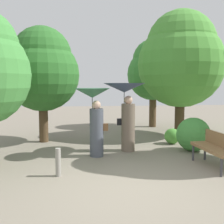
{
  "coord_description": "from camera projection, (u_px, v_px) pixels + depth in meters",
  "views": [
    {
      "loc": [
        -1.02,
        -5.33,
        2.05
      ],
      "look_at": [
        0.0,
        2.9,
        1.2
      ],
      "focal_mm": 44.91,
      "sensor_mm": 36.0,
      "label": 1
    }
  ],
  "objects": [
    {
      "name": "person_right",
      "position": [
        126.0,
        102.0,
        8.4
      ],
      "size": [
        1.27,
        1.27,
        2.06
      ],
      "rotation": [
        0.0,
        0.0,
        1.42
      ],
      "color": "#6B5B4C",
      "rests_on": "ground"
    },
    {
      "name": "tree_far_back",
      "position": [
        153.0,
        70.0,
        13.04
      ],
      "size": [
        2.43,
        2.43,
        4.1
      ],
      "color": "#4C3823",
      "rests_on": "ground"
    },
    {
      "name": "path_marker_post",
      "position": [
        58.0,
        162.0,
        6.17
      ],
      "size": [
        0.12,
        0.12,
        0.63
      ],
      "primitive_type": "cylinder",
      "color": "gray",
      "rests_on": "ground"
    },
    {
      "name": "tree_mid_left",
      "position": [
        42.0,
        69.0,
        9.61
      ],
      "size": [
        2.53,
        2.53,
        3.99
      ],
      "color": "#4C3823",
      "rests_on": "ground"
    },
    {
      "name": "bush_path_left",
      "position": [
        193.0,
        134.0,
        8.46
      ],
      "size": [
        1.02,
        1.02,
        1.02
      ],
      "primitive_type": "sphere",
      "color": "#428C3D",
      "rests_on": "ground"
    },
    {
      "name": "park_bench",
      "position": [
        216.0,
        147.0,
        6.81
      ],
      "size": [
        0.57,
        1.53,
        0.83
      ],
      "rotation": [
        0.0,
        0.0,
        -1.51
      ],
      "color": "#38383D",
      "rests_on": "ground"
    },
    {
      "name": "tree_mid_right",
      "position": [
        181.0,
        58.0,
        10.74
      ],
      "size": [
        3.31,
        3.31,
        4.84
      ],
      "color": "#42301E",
      "rests_on": "ground"
    },
    {
      "name": "ground_plane",
      "position": [
        130.0,
        186.0,
        5.59
      ],
      "size": [
        40.0,
        40.0,
        0.0
      ],
      "primitive_type": "plane",
      "color": "gray"
    },
    {
      "name": "person_left",
      "position": [
        94.0,
        110.0,
        7.77
      ],
      "size": [
        0.99,
        0.99,
        1.92
      ],
      "rotation": [
        0.0,
        0.0,
        1.42
      ],
      "color": "#474C56",
      "rests_on": "ground"
    },
    {
      "name": "bush_path_right",
      "position": [
        172.0,
        136.0,
        9.51
      ],
      "size": [
        0.53,
        0.53,
        0.53
      ],
      "primitive_type": "sphere",
      "color": "#4C9338",
      "rests_on": "ground"
    }
  ]
}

